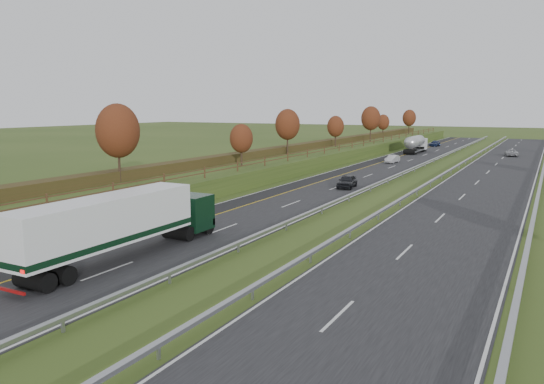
{
  "coord_description": "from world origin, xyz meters",
  "views": [
    {
      "loc": [
        23.24,
        -10.4,
        9.33
      ],
      "look_at": [
        2.51,
        28.67,
        2.2
      ],
      "focal_mm": 35.0,
      "sensor_mm": 36.0,
      "label": 1
    }
  ],
  "objects_px": {
    "road_tanker": "(416,144)",
    "car_dark_near": "(347,181)",
    "box_lorry": "(120,223)",
    "car_oncoming": "(511,153)",
    "car_small_far": "(435,144)",
    "car_silver_mid": "(392,159)"
  },
  "relations": [
    {
      "from": "box_lorry",
      "to": "road_tanker",
      "type": "height_order",
      "value": "box_lorry"
    },
    {
      "from": "box_lorry",
      "to": "road_tanker",
      "type": "distance_m",
      "value": 85.74
    },
    {
      "from": "box_lorry",
      "to": "car_oncoming",
      "type": "xyz_separation_m",
      "value": [
        16.06,
        86.78,
        -1.64
      ]
    },
    {
      "from": "car_small_far",
      "to": "car_silver_mid",
      "type": "bearing_deg",
      "value": -84.7
    },
    {
      "from": "box_lorry",
      "to": "car_oncoming",
      "type": "bearing_deg",
      "value": 79.52
    },
    {
      "from": "road_tanker",
      "to": "car_silver_mid",
      "type": "relative_size",
      "value": 2.88
    },
    {
      "from": "car_small_far",
      "to": "car_oncoming",
      "type": "height_order",
      "value": "car_oncoming"
    },
    {
      "from": "road_tanker",
      "to": "car_dark_near",
      "type": "distance_m",
      "value": 51.6
    },
    {
      "from": "car_dark_near",
      "to": "car_oncoming",
      "type": "xyz_separation_m",
      "value": [
        13.89,
        52.5,
        -0.1
      ]
    },
    {
      "from": "car_dark_near",
      "to": "car_small_far",
      "type": "distance_m",
      "value": 71.84
    },
    {
      "from": "car_small_far",
      "to": "road_tanker",
      "type": "bearing_deg",
      "value": -86.11
    },
    {
      "from": "car_dark_near",
      "to": "car_oncoming",
      "type": "distance_m",
      "value": 54.31
    },
    {
      "from": "car_oncoming",
      "to": "road_tanker",
      "type": "bearing_deg",
      "value": -4.28
    },
    {
      "from": "box_lorry",
      "to": "car_oncoming",
      "type": "height_order",
      "value": "box_lorry"
    },
    {
      "from": "car_dark_near",
      "to": "car_oncoming",
      "type": "relative_size",
      "value": 0.94
    },
    {
      "from": "car_silver_mid",
      "to": "car_small_far",
      "type": "xyz_separation_m",
      "value": [
        -1.18,
        41.89,
        -0.0
      ]
    },
    {
      "from": "car_silver_mid",
      "to": "box_lorry",
      "type": "bearing_deg",
      "value": -84.25
    },
    {
      "from": "box_lorry",
      "to": "car_dark_near",
      "type": "relative_size",
      "value": 3.7
    },
    {
      "from": "box_lorry",
      "to": "car_silver_mid",
      "type": "relative_size",
      "value": 4.18
    },
    {
      "from": "box_lorry",
      "to": "car_dark_near",
      "type": "distance_m",
      "value": 34.39
    },
    {
      "from": "box_lorry",
      "to": "car_dark_near",
      "type": "xyz_separation_m",
      "value": [
        2.17,
        34.28,
        -1.54
      ]
    },
    {
      "from": "car_small_far",
      "to": "car_oncoming",
      "type": "xyz_separation_m",
      "value": [
        17.93,
        -19.23,
        0.01
      ]
    }
  ]
}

